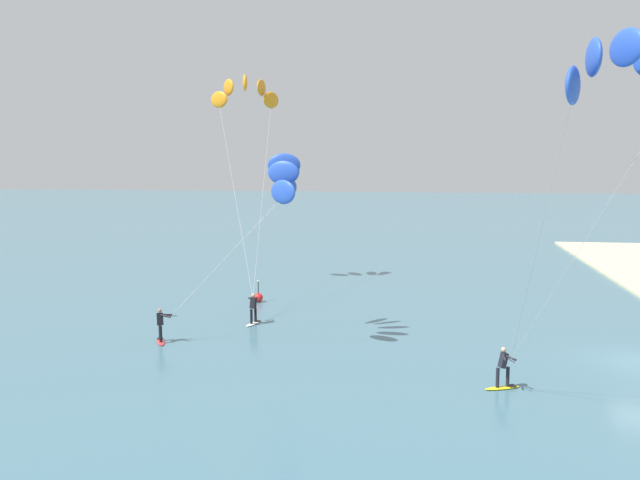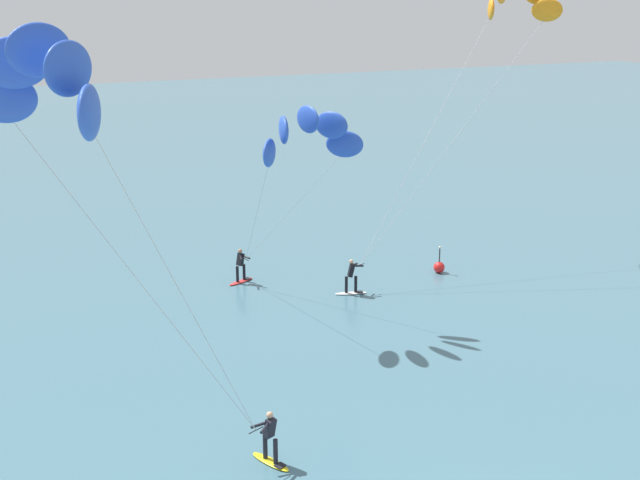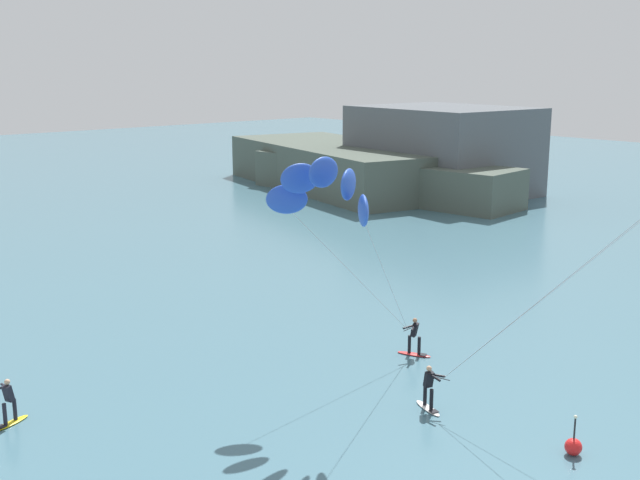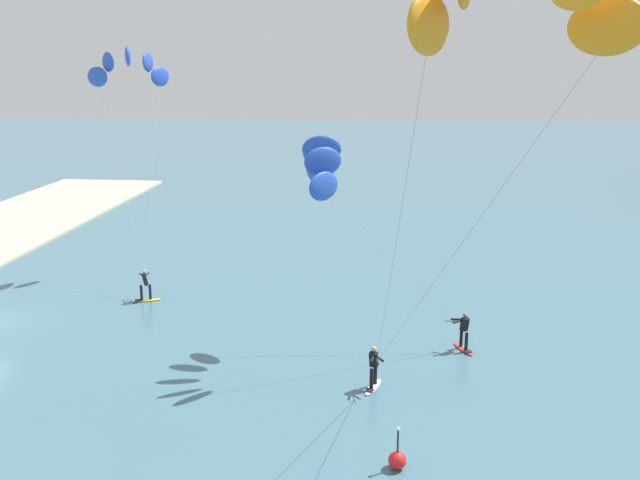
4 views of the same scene
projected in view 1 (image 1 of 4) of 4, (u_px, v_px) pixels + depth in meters
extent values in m
ellipsoid|color=white|center=(254.00, 323.00, 37.71)|extent=(1.54, 0.80, 0.08)
cube|color=black|center=(257.00, 321.00, 38.08)|extent=(0.35, 0.36, 0.02)
cylinder|color=black|center=(251.00, 316.00, 37.46)|extent=(0.14, 0.14, 0.78)
cylinder|color=black|center=(255.00, 315.00, 37.85)|extent=(0.14, 0.14, 0.78)
cube|color=black|center=(253.00, 303.00, 37.57)|extent=(0.40, 0.38, 0.63)
sphere|color=tan|center=(253.00, 295.00, 37.51)|extent=(0.20, 0.20, 0.20)
cylinder|color=black|center=(253.00, 298.00, 38.09)|extent=(0.54, 0.17, 0.03)
cylinder|color=black|center=(251.00, 299.00, 37.80)|extent=(0.54, 0.43, 0.15)
cylinder|color=black|center=(255.00, 299.00, 37.83)|extent=(0.61, 0.17, 0.15)
ellipsoid|color=orange|center=(271.00, 100.00, 47.19)|extent=(1.46, 1.04, 1.10)
ellipsoid|color=orange|center=(261.00, 88.00, 47.00)|extent=(1.53, 0.53, 1.10)
ellipsoid|color=orange|center=(245.00, 83.00, 46.82)|extent=(1.53, 0.68, 1.10)
ellipsoid|color=orange|center=(229.00, 87.00, 46.72)|extent=(1.39, 1.16, 1.10)
ellipsoid|color=orange|center=(219.00, 100.00, 46.75)|extent=(1.04, 1.46, 1.10)
cylinder|color=#B2B2B7|center=(263.00, 191.00, 42.66)|extent=(10.64, 0.96, 10.98)
cylinder|color=#B2B2B7|center=(234.00, 191.00, 42.44)|extent=(9.78, 4.31, 10.98)
ellipsoid|color=yellow|center=(502.00, 388.00, 27.59)|extent=(0.89, 1.53, 0.08)
cube|color=black|center=(512.00, 386.00, 27.69)|extent=(0.37, 0.37, 0.02)
cylinder|color=black|center=(498.00, 378.00, 27.48)|extent=(0.14, 0.14, 0.78)
cylinder|color=black|center=(508.00, 377.00, 27.59)|extent=(0.14, 0.14, 0.78)
cube|color=black|center=(503.00, 360.00, 27.45)|extent=(0.40, 0.41, 0.63)
sphere|color=tan|center=(504.00, 350.00, 27.39)|extent=(0.20, 0.20, 0.20)
cylinder|color=black|center=(511.00, 360.00, 26.90)|extent=(0.52, 0.23, 0.03)
cylinder|color=black|center=(510.00, 357.00, 27.19)|extent=(0.50, 0.48, 0.15)
cylinder|color=black|center=(504.00, 358.00, 27.13)|extent=(0.60, 0.09, 0.15)
ellipsoid|color=blue|center=(573.00, 85.00, 19.77)|extent=(1.48, 0.87, 1.10)
ellipsoid|color=blue|center=(594.00, 57.00, 19.82)|extent=(1.48, 0.34, 1.10)
ellipsoid|color=blue|center=(627.00, 47.00, 20.05)|extent=(1.49, 0.84, 1.10)
cylinder|color=#B2B2B7|center=(537.00, 248.00, 23.35)|extent=(5.90, 0.55, 9.53)
cylinder|color=#B2B2B7|center=(581.00, 247.00, 23.78)|extent=(4.65, 3.70, 9.53)
ellipsoid|color=red|center=(161.00, 341.00, 34.19)|extent=(1.52, 0.93, 0.08)
cube|color=black|center=(160.00, 338.00, 34.57)|extent=(0.37, 0.38, 0.02)
cylinder|color=black|center=(161.00, 334.00, 33.92)|extent=(0.14, 0.14, 0.78)
cylinder|color=black|center=(160.00, 332.00, 34.34)|extent=(0.14, 0.14, 0.78)
cube|color=black|center=(160.00, 319.00, 34.04)|extent=(0.41, 0.40, 0.63)
sphere|color=#9E7051|center=(160.00, 311.00, 33.99)|extent=(0.20, 0.20, 0.20)
cylinder|color=black|center=(171.00, 316.00, 34.03)|extent=(0.11, 0.55, 0.03)
cylinder|color=black|center=(166.00, 315.00, 34.13)|extent=(0.38, 0.57, 0.15)
cylinder|color=black|center=(165.00, 316.00, 33.92)|extent=(0.23, 0.61, 0.15)
ellipsoid|color=blue|center=(283.00, 192.00, 31.57)|extent=(1.19, 1.43, 1.10)
ellipsoid|color=blue|center=(283.00, 173.00, 32.12)|extent=(0.70, 1.58, 1.10)
ellipsoid|color=blue|center=(284.00, 165.00, 33.19)|extent=(0.53, 1.58, 1.10)
ellipsoid|color=blue|center=(285.00, 171.00, 34.35)|extent=(1.06, 1.50, 1.10)
ellipsoid|color=blue|center=(285.00, 188.00, 35.11)|extent=(1.43, 1.19, 1.10)
cylinder|color=#B2B2B7|center=(225.00, 259.00, 32.82)|extent=(1.01, 5.72, 5.82)
cylinder|color=#B2B2B7|center=(229.00, 254.00, 34.59)|extent=(2.55, 5.23, 5.82)
sphere|color=red|center=(258.00, 298.00, 43.09)|extent=(0.56, 0.56, 0.56)
cylinder|color=#262628|center=(258.00, 287.00, 43.01)|extent=(0.06, 0.06, 0.70)
sphere|color=#F2F2CC|center=(258.00, 281.00, 42.95)|extent=(0.12, 0.12, 0.12)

